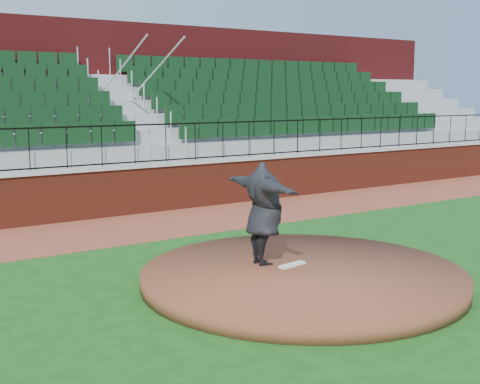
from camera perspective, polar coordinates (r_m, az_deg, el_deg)
name	(u,v)px	position (r m, az deg, el deg)	size (l,w,h in m)	color
ground	(290,279)	(10.96, 4.44, -7.72)	(90.00, 90.00, 0.00)	#164D16
warning_track	(148,225)	(15.43, -8.16, -2.93)	(34.00, 3.20, 0.01)	brown
field_wall	(120,192)	(16.76, -10.60, 0.00)	(34.00, 0.35, 1.20)	maroon
wall_cap	(119,167)	(16.67, -10.66, 2.20)	(34.00, 0.45, 0.10)	#B7B7B7
wall_railing	(119,145)	(16.62, -10.71, 4.09)	(34.00, 0.05, 1.00)	black
seating_stands	(80,122)	(19.12, -14.03, 6.07)	(34.00, 5.10, 4.60)	gray
concourse_wall	(48,105)	(21.75, -16.64, 7.44)	(34.00, 0.50, 5.50)	maroon
pitchers_mound	(303,277)	(10.69, 5.57, -7.47)	(5.29, 5.29, 0.25)	brown
pitching_rubber	(292,265)	(10.84, 4.66, -6.44)	(0.54, 0.14, 0.04)	white
pitcher	(264,213)	(10.74, 2.11, -1.92)	(2.13, 0.58, 1.74)	black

